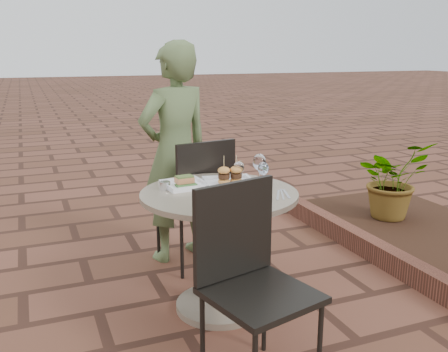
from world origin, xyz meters
name	(u,v)px	position (x,y,z in m)	size (l,w,h in m)	color
ground	(187,333)	(0.00, 0.00, 0.00)	(60.00, 60.00, 0.00)	brown
cafe_table	(219,232)	(0.27, 0.20, 0.48)	(0.90, 0.90, 0.73)	gray
chair_far	(199,194)	(0.35, 0.80, 0.55)	(0.51, 0.51, 0.93)	black
chair_near	(248,267)	(0.17, -0.44, 0.55)	(0.54, 0.54, 0.93)	black
diner	(175,153)	(0.26, 1.06, 0.79)	(0.58, 0.38, 1.58)	#4D6035
plate_salmon	(185,183)	(0.12, 0.38, 0.75)	(0.26, 0.26, 0.07)	white
plate_sliders	(230,180)	(0.38, 0.29, 0.77)	(0.33, 0.33, 0.19)	white
plate_tuna	(231,204)	(0.23, -0.08, 0.74)	(0.27, 0.27, 0.03)	white
wine_glass_right	(263,169)	(0.55, 0.20, 0.84)	(0.06, 0.06, 0.15)	white
wine_glass_mid	(239,168)	(0.43, 0.29, 0.84)	(0.06, 0.06, 0.15)	white
wine_glass_far	(259,163)	(0.55, 0.25, 0.86)	(0.08, 0.08, 0.19)	white
steel_ramekin	(165,186)	(0.00, 0.36, 0.75)	(0.06, 0.06, 0.05)	silver
cutlery_set	(282,194)	(0.58, 0.01, 0.73)	(0.10, 0.21, 0.00)	silver
planter_curb	(387,257)	(1.60, 0.30, 0.07)	(0.12, 3.00, 0.15)	brown
potted_plant_a	(392,179)	(2.25, 1.06, 0.41)	(0.63, 0.54, 0.70)	#33662D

